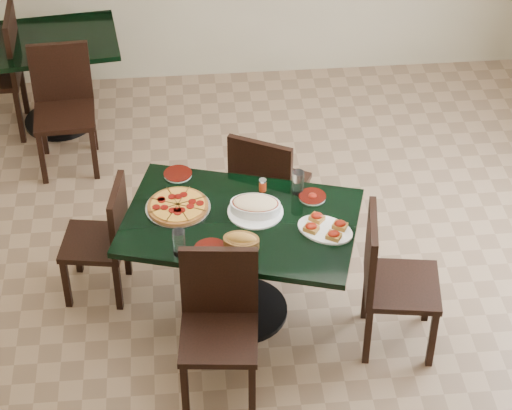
{
  "coord_description": "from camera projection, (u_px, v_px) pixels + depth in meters",
  "views": [
    {
      "loc": [
        -0.46,
        -4.61,
        4.46
      ],
      "look_at": [
        -0.04,
        0.0,
        0.75
      ],
      "focal_mm": 70.0,
      "sensor_mm": 36.0,
      "label": 1
    }
  ],
  "objects": [
    {
      "name": "napkin_setting",
      "position": [
        216.0,
        251.0,
        5.6
      ],
      "size": [
        0.17,
        0.17,
        0.01
      ],
      "rotation": [
        0.0,
        0.0,
        0.21
      ],
      "color": "white",
      "rests_on": "main_table"
    },
    {
      "name": "chair_left",
      "position": [
        105.0,
        235.0,
        6.16
      ],
      "size": [
        0.44,
        0.44,
        0.83
      ],
      "rotation": [
        0.0,
        0.0,
        -1.74
      ],
      "color": "black",
      "rests_on": "floor"
    },
    {
      "name": "pepperoni_pizza",
      "position": [
        178.0,
        206.0,
        5.89
      ],
      "size": [
        0.39,
        0.39,
        0.04
      ],
      "rotation": [
        0.0,
        0.0,
        -0.44
      ],
      "color": "#B4B4BB",
      "rests_on": "main_table"
    },
    {
      "name": "chair_far",
      "position": [
        266.0,
        184.0,
        6.48
      ],
      "size": [
        0.58,
        0.58,
        0.92
      ],
      "rotation": [
        0.0,
        0.0,
        2.66
      ],
      "color": "black",
      "rests_on": "floor"
    },
    {
      "name": "water_glass_a",
      "position": [
        298.0,
        182.0,
        5.98
      ],
      "size": [
        0.07,
        0.07,
        0.15
      ],
      "primitive_type": "cylinder",
      "color": "white",
      "rests_on": "main_table"
    },
    {
      "name": "pepper_shaker",
      "position": [
        263.0,
        185.0,
        6.01
      ],
      "size": [
        0.05,
        0.05,
        0.08
      ],
      "color": "#B23813",
      "rests_on": "main_table"
    },
    {
      "name": "back_chair_left",
      "position": [
        1.0,
        66.0,
        7.54
      ],
      "size": [
        0.48,
        0.48,
        1.0
      ],
      "rotation": [
        0.0,
        0.0,
        -1.55
      ],
      "color": "black",
      "rests_on": "floor"
    },
    {
      "name": "bruschetta_platter",
      "position": [
        325.0,
        228.0,
        5.73
      ],
      "size": [
        0.41,
        0.38,
        0.05
      ],
      "rotation": [
        0.0,
        0.0,
        -0.62
      ],
      "color": "white",
      "rests_on": "main_table"
    },
    {
      "name": "back_chair_near",
      "position": [
        63.0,
        100.0,
        7.25
      ],
      "size": [
        0.46,
        0.46,
        0.93
      ],
      "rotation": [
        0.0,
        0.0,
        0.06
      ],
      "color": "black",
      "rests_on": "floor"
    },
    {
      "name": "main_table",
      "position": [
        241.0,
        243.0,
        5.93
      ],
      "size": [
        1.54,
        1.22,
        0.75
      ],
      "rotation": [
        0.0,
        0.0,
        -0.29
      ],
      "color": "black",
      "rests_on": "floor"
    },
    {
      "name": "water_glass_b",
      "position": [
        179.0,
        242.0,
        5.54
      ],
      "size": [
        0.07,
        0.07,
        0.16
      ],
      "primitive_type": "cylinder",
      "color": "white",
      "rests_on": "main_table"
    },
    {
      "name": "lasagna_casserole",
      "position": [
        255.0,
        206.0,
        5.85
      ],
      "size": [
        0.33,
        0.33,
        0.09
      ],
      "rotation": [
        0.0,
        0.0,
        -0.2
      ],
      "color": "white",
      "rests_on": "main_table"
    },
    {
      "name": "side_plate_far_r",
      "position": [
        312.0,
        197.0,
        5.98
      ],
      "size": [
        0.16,
        0.16,
        0.03
      ],
      "rotation": [
        0.0,
        0.0,
        -0.05
      ],
      "color": "white",
      "rests_on": "main_table"
    },
    {
      "name": "floor",
      "position": [
        261.0,
        295.0,
        6.4
      ],
      "size": [
        5.5,
        5.5,
        0.0
      ],
      "primitive_type": "plane",
      "color": "#84684C",
      "rests_on": "ground"
    },
    {
      "name": "side_plate_near",
      "position": [
        211.0,
        250.0,
        5.6
      ],
      "size": [
        0.19,
        0.19,
        0.02
      ],
      "rotation": [
        0.0,
        0.0,
        -0.56
      ],
      "color": "white",
      "rests_on": "main_table"
    },
    {
      "name": "side_plate_far_l",
      "position": [
        178.0,
        174.0,
        6.16
      ],
      "size": [
        0.18,
        0.18,
        0.02
      ],
      "rotation": [
        0.0,
        0.0,
        -0.5
      ],
      "color": "white",
      "rests_on": "main_table"
    },
    {
      "name": "bread_basket",
      "position": [
        241.0,
        241.0,
        5.61
      ],
      "size": [
        0.23,
        0.19,
        0.09
      ],
      "rotation": [
        0.0,
        0.0,
        -0.24
      ],
      "color": "brown",
      "rests_on": "main_table"
    },
    {
      "name": "back_table",
      "position": [
        52.0,
        65.0,
        7.63
      ],
      "size": [
        1.1,
        0.85,
        0.75
      ],
      "rotation": [
        0.0,
        0.0,
        0.12
      ],
      "color": "black",
      "rests_on": "floor"
    },
    {
      "name": "chair_near",
      "position": [
        219.0,
        317.0,
        5.53
      ],
      "size": [
        0.47,
        0.47,
        0.92
      ],
      "rotation": [
        0.0,
        0.0,
        -0.1
      ],
      "color": "black",
      "rests_on": "floor"
    },
    {
      "name": "chair_right",
      "position": [
        388.0,
        276.0,
        5.78
      ],
      "size": [
        0.5,
        0.5,
        0.94
      ],
      "rotation": [
        0.0,
        0.0,
        1.42
      ],
      "color": "black",
      "rests_on": "floor"
    }
  ]
}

